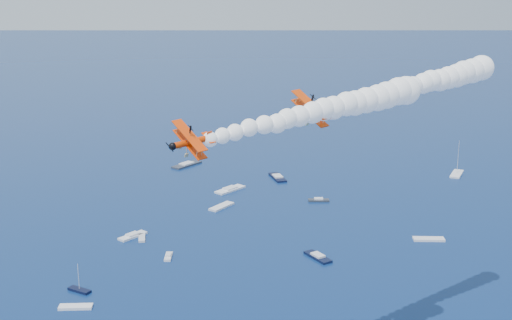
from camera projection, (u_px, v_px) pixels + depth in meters
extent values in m
cube|color=white|center=(230.00, 189.00, 262.37)|extent=(13.19, 11.09, 0.70)
cube|color=white|center=(222.00, 206.00, 243.33)|extent=(10.35, 9.76, 0.70)
cube|color=white|center=(133.00, 236.00, 215.95)|extent=(9.68, 8.30, 0.70)
cube|color=white|center=(429.00, 239.00, 213.42)|extent=(10.18, 5.47, 0.70)
cube|color=#333744|center=(187.00, 165.00, 296.34)|extent=(14.25, 12.82, 0.70)
cube|color=white|center=(168.00, 257.00, 200.19)|extent=(3.20, 6.32, 0.70)
cube|color=black|center=(79.00, 290.00, 179.02)|extent=(6.25, 5.94, 0.70)
cube|color=white|center=(76.00, 307.00, 170.08)|extent=(8.63, 4.10, 0.70)
cube|color=black|center=(278.00, 177.00, 277.88)|extent=(4.69, 12.86, 0.70)
cube|color=#2D323C|center=(319.00, 200.00, 249.88)|extent=(8.00, 4.09, 0.70)
cube|color=silver|center=(142.00, 238.00, 214.28)|extent=(2.46, 6.45, 0.70)
cube|color=white|center=(457.00, 174.00, 282.70)|extent=(10.53, 12.00, 0.70)
cube|color=black|center=(318.00, 257.00, 199.97)|extent=(6.26, 10.48, 0.70)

